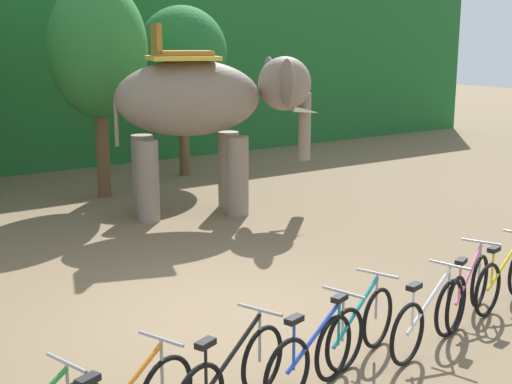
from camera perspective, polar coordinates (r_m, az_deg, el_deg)
ground_plane at (r=9.15m, az=-2.88°, el=-10.07°), size 80.00×80.00×0.00m
tree_center_left at (r=15.79m, az=-12.79°, el=11.22°), size 2.15×2.15×4.77m
tree_center at (r=18.08m, az=-6.05°, el=11.15°), size 2.27×2.27×4.32m
elephant at (r=14.04m, az=-4.18°, el=7.09°), size 4.22×2.75×3.78m
bike_black at (r=6.79m, az=-1.93°, el=-14.86°), size 1.62×0.73×0.92m
bike_blue at (r=7.27m, az=5.03°, el=-12.98°), size 1.67×0.61×0.92m
bike_teal at (r=7.85m, az=8.21°, el=-11.07°), size 1.64×0.69×0.92m
bike_white at (r=8.30m, az=13.97°, el=-9.97°), size 1.67×0.59×0.92m
bike_pink at (r=9.31m, az=16.95°, el=-7.67°), size 1.61×0.76×0.92m
bike_yellow at (r=9.90m, az=19.62°, el=-6.65°), size 1.68×0.55×0.92m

